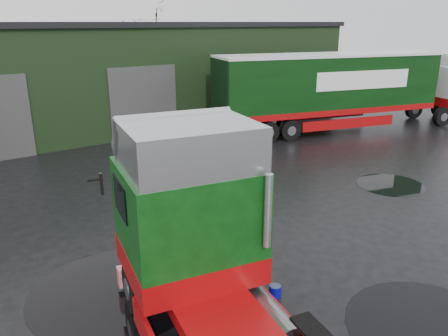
# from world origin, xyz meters

# --- Properties ---
(ground) EXTENTS (100.00, 100.00, 0.00)m
(ground) POSITION_xyz_m (0.00, 0.00, 0.00)
(ground) COLOR black
(warehouse) EXTENTS (32.40, 12.40, 6.30)m
(warehouse) POSITION_xyz_m (2.00, 20.00, 3.16)
(warehouse) COLOR black
(warehouse) RESTS_ON ground
(hero_tractor) EXTENTS (4.39, 7.66, 4.47)m
(hero_tractor) POSITION_xyz_m (-4.50, -3.00, 2.24)
(hero_tractor) COLOR #0B3D0F
(hero_tractor) RESTS_ON ground
(lorry_right) EXTENTS (17.72, 7.66, 4.61)m
(lorry_right) POSITION_xyz_m (11.49, 9.00, 2.31)
(lorry_right) COLOR silver
(lorry_right) RESTS_ON ground
(wash_bucket) EXTENTS (0.36, 0.36, 0.28)m
(wash_bucket) POSITION_xyz_m (-2.22, -1.82, 0.14)
(wash_bucket) COLOR #080799
(wash_bucket) RESTS_ON ground
(tree_back_b) EXTENTS (4.40, 4.40, 7.50)m
(tree_back_b) POSITION_xyz_m (10.00, 30.00, 3.75)
(tree_back_b) COLOR black
(tree_back_b) RESTS_ON ground
(puddle_0) EXTENTS (3.73, 3.73, 0.01)m
(puddle_0) POSITION_xyz_m (-0.27, -4.75, 0.00)
(puddle_0) COLOR black
(puddle_0) RESTS_ON ground
(puddle_1) EXTENTS (2.71, 2.71, 0.01)m
(puddle_1) POSITION_xyz_m (6.71, 1.15, 0.00)
(puddle_1) COLOR black
(puddle_1) RESTS_ON ground
(puddle_2) EXTENTS (4.18, 4.18, 0.01)m
(puddle_2) POSITION_xyz_m (-5.30, 0.62, 0.00)
(puddle_2) COLOR black
(puddle_2) RESTS_ON ground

